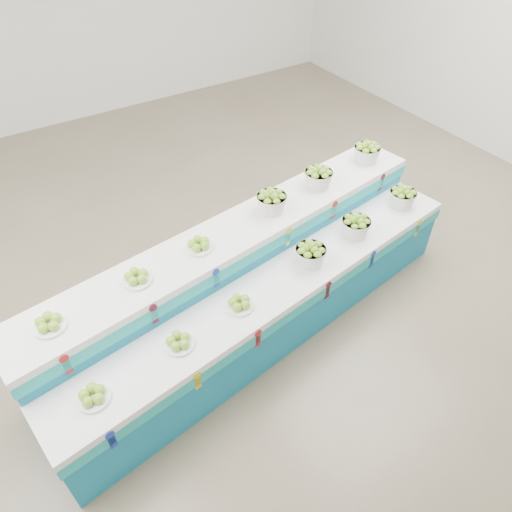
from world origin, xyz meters
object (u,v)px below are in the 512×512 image
at_px(display_stand, 256,284).
at_px(basket_lower_left, 310,254).
at_px(plate_upper_mid, 136,277).
at_px(basket_upper_right, 367,152).

distance_m(display_stand, basket_lower_left, 0.60).
distance_m(basket_lower_left, plate_upper_mid, 1.59).
xyz_separation_m(display_stand, plate_upper_mid, (-1.07, 0.12, 0.56)).
bearing_deg(basket_lower_left, basket_upper_right, 29.50).
height_order(display_stand, plate_upper_mid, plate_upper_mid).
bearing_deg(plate_upper_mid, basket_lower_left, -12.15).
xyz_separation_m(display_stand, basket_lower_left, (0.47, -0.21, 0.32)).
bearing_deg(display_stand, basket_upper_right, 8.46).
relative_size(basket_lower_left, plate_upper_mid, 1.18).
xyz_separation_m(basket_lower_left, basket_upper_right, (1.32, 0.74, 0.30)).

